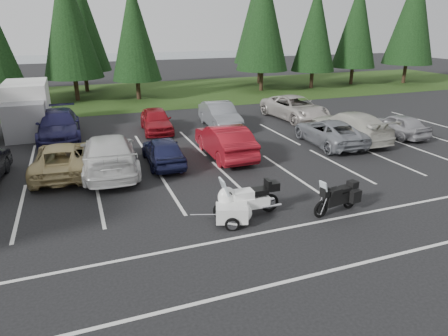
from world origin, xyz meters
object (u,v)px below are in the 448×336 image
car_near_3 (109,154)px  car_near_7 (349,126)px  car_near_5 (225,141)px  touring_motorcycle (247,196)px  box_truck (27,109)px  cargo_trailer (232,215)px  adventure_motorcycle (337,195)px  car_near_8 (398,125)px  car_far_3 (220,115)px  car_near_6 (329,132)px  car_far_2 (156,120)px  car_far_1 (59,125)px  car_far_4 (295,108)px  car_near_2 (62,158)px  car_near_4 (163,151)px

car_near_3 → car_near_7: size_ratio=1.04×
car_near_5 → touring_motorcycle: bearing=76.6°
box_truck → cargo_trailer: 16.73m
adventure_motorcycle → car_near_8: bearing=27.4°
car_near_7 → car_far_3: (-5.82, 5.24, -0.03)m
car_near_6 → car_far_2: 10.16m
car_near_6 → car_far_2: bearing=-32.0°
car_near_5 → adventure_motorcycle: 7.38m
car_far_2 → car_far_1: bearing=-178.9°
car_far_4 → adventure_motorcycle: (-6.01, -13.18, -0.11)m
car_near_8 → car_far_3: bearing=-34.4°
touring_motorcycle → car_near_2: bearing=133.8°
touring_motorcycle → car_near_4: bearing=105.7°
car_near_3 → car_far_3: car_near_3 is taller
car_near_2 → car_near_3: car_near_3 is taller
car_near_2 → car_far_2: 7.74m
car_far_2 → car_far_3: car_far_3 is taller
box_truck → car_near_8: bearing=-22.6°
car_far_2 → touring_motorcycle: (0.58, -12.26, 0.02)m
car_near_5 → car_far_2: 6.31m
car_near_8 → cargo_trailer: car_near_8 is taller
car_near_2 → cargo_trailer: (5.15, -7.07, -0.34)m
car_near_3 → touring_motorcycle: size_ratio=2.17×
car_near_7 → car_far_4: size_ratio=0.99×
car_near_5 → car_far_1: same height
car_near_8 → car_near_6: bearing=-2.2°
box_truck → car_near_6: bearing=-28.6°
car_near_4 → adventure_motorcycle: 8.42m
car_far_3 → car_near_8: bearing=-29.0°
box_truck → car_far_1: bearing=-51.4°
car_far_2 → adventure_motorcycle: size_ratio=1.90×
car_near_7 → car_near_8: 3.18m
car_near_2 → car_far_1: (-0.20, 5.95, 0.12)m
box_truck → car_far_3: box_truck is taller
car_near_3 → car_near_6: car_near_3 is taller
car_near_4 → cargo_trailer: (0.77, -6.67, -0.32)m
box_truck → touring_motorcycle: bearing=-62.1°
car_near_8 → adventure_motorcycle: (-9.39, -7.22, 0.01)m
box_truck → car_far_4: 16.94m
car_far_2 → touring_motorcycle: size_ratio=1.58×
box_truck → touring_motorcycle: 16.62m
box_truck → car_near_6: (15.40, -8.40, -0.77)m
car_near_2 → car_far_3: 10.66m
car_near_3 → cargo_trailer: 7.31m
car_near_3 → car_far_2: (3.36, 6.16, -0.12)m
car_near_3 → adventure_motorcycle: (6.92, -7.01, -0.16)m
car_far_1 → car_near_8: bearing=-18.4°
box_truck → car_near_7: box_truck is taller
cargo_trailer → adventure_motorcycle: (3.71, -0.46, 0.33)m
car_near_3 → car_near_7: bearing=-174.7°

